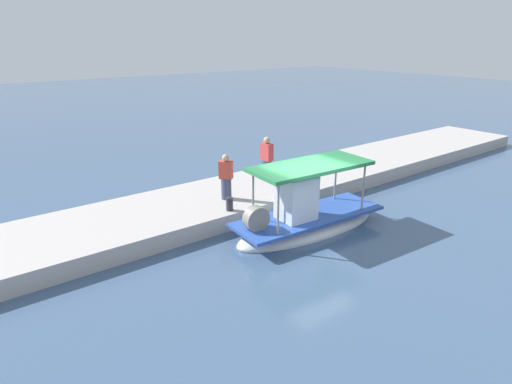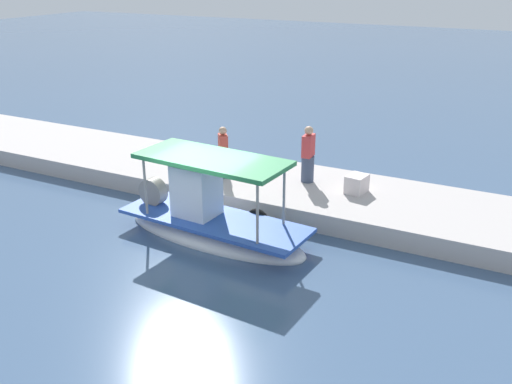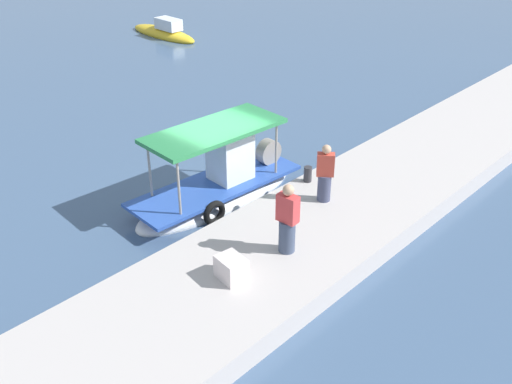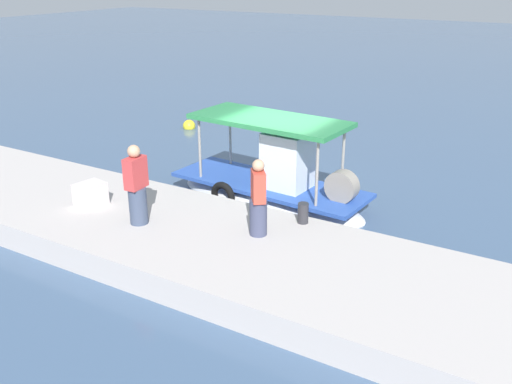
{
  "view_description": "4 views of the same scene",
  "coord_description": "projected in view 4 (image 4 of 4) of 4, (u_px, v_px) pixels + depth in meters",
  "views": [
    {
      "loc": [
        9.41,
        9.37,
        6.21
      ],
      "look_at": [
        0.35,
        -2.49,
        0.86
      ],
      "focal_mm": 30.73,
      "sensor_mm": 36.0,
      "label": 1
    },
    {
      "loc": [
        -7.7,
        11.77,
        7.01
      ],
      "look_at": [
        -0.52,
        -2.16,
        0.74
      ],
      "focal_mm": 40.17,
      "sensor_mm": 36.0,
      "label": 2
    },
    {
      "loc": [
        -10.38,
        -11.53,
        8.75
      ],
      "look_at": [
        0.03,
        -1.69,
        0.73
      ],
      "focal_mm": 41.2,
      "sensor_mm": 36.0,
      "label": 3
    },
    {
      "loc": [
        6.72,
        -12.57,
        5.85
      ],
      "look_at": [
        0.1,
        -1.46,
        0.75
      ],
      "focal_mm": 39.91,
      "sensor_mm": 36.0,
      "label": 4
    }
  ],
  "objects": [
    {
      "name": "ground_plane",
      "position": [
        281.0,
        200.0,
        15.39
      ],
      "size": [
        120.0,
        120.0,
        0.0
      ],
      "primitive_type": "plane",
      "color": "#40597A"
    },
    {
      "name": "dock_quay",
      "position": [
        198.0,
        244.0,
        12.3
      ],
      "size": [
        36.0,
        3.84,
        0.59
      ],
      "primitive_type": "cube",
      "color": "#B8B0AD",
      "rests_on": "ground_plane"
    },
    {
      "name": "main_fishing_boat",
      "position": [
        272.0,
        188.0,
        15.02
      ],
      "size": [
        5.67,
        2.14,
        2.67
      ],
      "color": "white",
      "rests_on": "ground_plane"
    },
    {
      "name": "fisherman_near_bollard",
      "position": [
        258.0,
        201.0,
        11.79
      ],
      "size": [
        0.52,
        0.53,
        1.67
      ],
      "color": "#3E435F",
      "rests_on": "dock_quay"
    },
    {
      "name": "fisherman_by_crate",
      "position": [
        137.0,
        189.0,
        12.31
      ],
      "size": [
        0.42,
        0.52,
        1.8
      ],
      "color": "#3D4961",
      "rests_on": "dock_quay"
    },
    {
      "name": "mooring_bollard",
      "position": [
        303.0,
        213.0,
        12.53
      ],
      "size": [
        0.24,
        0.24,
        0.46
      ],
      "primitive_type": "cylinder",
      "color": "#2D2D33",
      "rests_on": "dock_quay"
    },
    {
      "name": "cargo_crate",
      "position": [
        90.0,
        194.0,
        13.46
      ],
      "size": [
        0.62,
        0.74,
        0.55
      ],
      "primitive_type": "cube",
      "rotation": [
        0.0,
        0.0,
        1.42
      ],
      "color": "silver",
      "rests_on": "dock_quay"
    },
    {
      "name": "marker_buoy",
      "position": [
        189.0,
        126.0,
        22.25
      ],
      "size": [
        0.49,
        0.49,
        0.49
      ],
      "color": "yellow",
      "rests_on": "ground_plane"
    }
  ]
}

